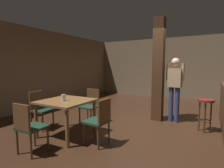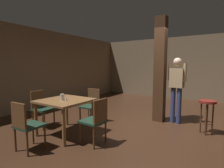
% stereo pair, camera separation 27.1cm
% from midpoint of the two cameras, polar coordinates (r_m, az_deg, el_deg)
% --- Properties ---
extents(ground_plane, '(10.80, 10.80, 0.00)m').
position_cam_midpoint_polar(ground_plane, '(4.45, 12.49, -14.08)').
color(ground_plane, '#382114').
extents(wall_back, '(8.00, 0.10, 2.80)m').
position_cam_midpoint_polar(wall_back, '(8.55, 23.38, 4.76)').
color(wall_back, '#756047').
rests_on(wall_back, ground_plane).
extents(wall_left, '(0.10, 9.00, 2.80)m').
position_cam_midpoint_polar(wall_left, '(6.71, -21.25, 4.62)').
color(wall_left, '#756047').
rests_on(wall_left, ground_plane).
extents(pillar, '(0.28, 0.28, 2.80)m').
position_cam_midpoint_polar(pillar, '(4.94, 16.97, 4.39)').
color(pillar, '#422816').
rests_on(pillar, ground_plane).
extents(dining_table, '(1.01, 1.01, 0.78)m').
position_cam_midpoint_polar(dining_table, '(3.96, -13.17, -6.75)').
color(dining_table, brown).
rests_on(dining_table, ground_plane).
extents(chair_west, '(0.46, 0.46, 0.89)m').
position_cam_midpoint_polar(chair_west, '(4.66, -20.64, -6.91)').
color(chair_west, '#1E3828').
rests_on(chair_west, ground_plane).
extents(chair_east, '(0.44, 0.44, 0.89)m').
position_cam_midpoint_polar(chair_east, '(3.40, -2.98, -11.33)').
color(chair_east, '#1E3828').
rests_on(chair_east, ground_plane).
extents(chair_north, '(0.43, 0.43, 0.89)m').
position_cam_midpoint_polar(chair_north, '(4.69, -5.14, -6.47)').
color(chair_north, '#1E3828').
rests_on(chair_north, ground_plane).
extents(chair_south, '(0.44, 0.44, 0.89)m').
position_cam_midpoint_polar(chair_south, '(3.41, -24.33, -11.79)').
color(chair_south, '#1E3828').
rests_on(chair_south, ground_plane).
extents(napkin_cup, '(0.09, 0.09, 0.14)m').
position_cam_midpoint_polar(napkin_cup, '(3.87, -13.97, -4.18)').
color(napkin_cup, beige).
rests_on(napkin_cup, dining_table).
extents(salt_shaker, '(0.03, 0.03, 0.07)m').
position_cam_midpoint_polar(salt_shaker, '(3.77, -12.76, -4.91)').
color(salt_shaker, silver).
rests_on(salt_shaker, dining_table).
extents(standing_person, '(0.47, 0.23, 1.72)m').
position_cam_midpoint_polar(standing_person, '(4.90, 21.85, -0.46)').
color(standing_person, tan).
rests_on(standing_person, ground_plane).
extents(bar_stool_near, '(0.36, 0.36, 0.75)m').
position_cam_midpoint_polar(bar_stool_near, '(4.50, 30.19, -7.01)').
color(bar_stool_near, maroon).
rests_on(bar_stool_near, ground_plane).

